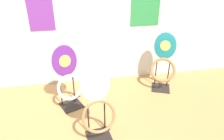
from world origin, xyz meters
TOP-DOWN VIEW (x-y plane):
  - wall_back at (0.00, 1.97)m, footprint 8.00×0.07m
  - toilet_seat_display_purple_note at (0.04, 1.28)m, footprint 0.42×0.37m
  - toilet_seat_display_teal_sax at (1.48, 1.51)m, footprint 0.46×0.45m
  - toilet_seat_display_white_plain at (0.36, 0.61)m, footprint 0.41×0.32m

SIDE VIEW (x-z plane):
  - toilet_seat_display_white_plain at x=0.36m, z-range -0.04..0.84m
  - toilet_seat_display_purple_note at x=0.04m, z-range -0.03..0.85m
  - toilet_seat_display_teal_sax at x=1.48m, z-range -0.01..0.86m
  - wall_back at x=0.00m, z-range 0.00..2.60m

